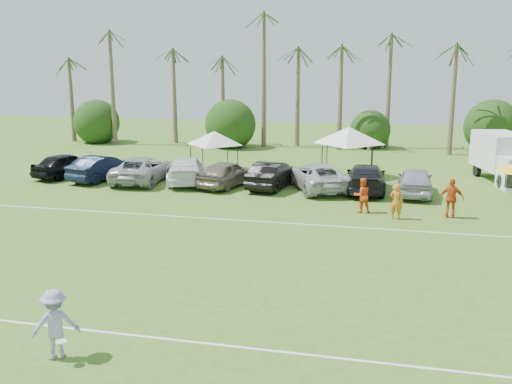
# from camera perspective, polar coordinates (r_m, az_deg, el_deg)

# --- Properties ---
(ground) EXTENTS (120.00, 120.00, 0.00)m
(ground) POSITION_cam_1_polar(r_m,az_deg,el_deg) (15.31, -18.40, -16.46)
(ground) COLOR #446B20
(ground) RESTS_ON ground
(field_lines) EXTENTS (80.00, 12.10, 0.01)m
(field_lines) POSITION_cam_1_polar(r_m,az_deg,el_deg) (21.88, -7.55, -6.84)
(field_lines) COLOR white
(field_lines) RESTS_ON ground
(palm_tree_0) EXTENTS (2.40, 2.40, 8.90)m
(palm_tree_0) POSITION_cam_1_polar(r_m,az_deg,el_deg) (57.34, -18.34, 12.34)
(palm_tree_0) COLOR brown
(palm_tree_0) RESTS_ON ground
(palm_tree_1) EXTENTS (2.40, 2.40, 9.90)m
(palm_tree_1) POSITION_cam_1_polar(r_m,az_deg,el_deg) (54.96, -13.80, 13.53)
(palm_tree_1) COLOR brown
(palm_tree_1) RESTS_ON ground
(palm_tree_2) EXTENTS (2.40, 2.40, 10.90)m
(palm_tree_2) POSITION_cam_1_polar(r_m,az_deg,el_deg) (52.97, -8.84, 14.71)
(palm_tree_2) COLOR brown
(palm_tree_2) RESTS_ON ground
(palm_tree_3) EXTENTS (2.40, 2.40, 11.90)m
(palm_tree_3) POSITION_cam_1_polar(r_m,az_deg,el_deg) (51.68, -4.59, 15.81)
(palm_tree_3) COLOR brown
(palm_tree_3) RESTS_ON ground
(palm_tree_4) EXTENTS (2.40, 2.40, 8.90)m
(palm_tree_4) POSITION_cam_1_polar(r_m,az_deg,el_deg) (50.56, -0.09, 12.99)
(palm_tree_4) COLOR brown
(palm_tree_4) RESTS_ON ground
(palm_tree_5) EXTENTS (2.40, 2.40, 9.90)m
(palm_tree_5) POSITION_cam_1_polar(r_m,az_deg,el_deg) (49.83, 4.53, 13.96)
(palm_tree_5) COLOR brown
(palm_tree_5) RESTS_ON ground
(palm_tree_6) EXTENTS (2.40, 2.40, 10.90)m
(palm_tree_6) POSITION_cam_1_polar(r_m,az_deg,el_deg) (49.43, 9.30, 14.84)
(palm_tree_6) COLOR brown
(palm_tree_6) RESTS_ON ground
(palm_tree_7) EXTENTS (2.40, 2.40, 11.90)m
(palm_tree_7) POSITION_cam_1_polar(r_m,az_deg,el_deg) (49.36, 14.15, 15.62)
(palm_tree_7) COLOR brown
(palm_tree_7) RESTS_ON ground
(palm_tree_8) EXTENTS (2.40, 2.40, 8.90)m
(palm_tree_8) POSITION_cam_1_polar(r_m,az_deg,el_deg) (49.60, 19.90, 12.25)
(palm_tree_8) COLOR brown
(palm_tree_8) RESTS_ON ground
(bush_tree_0) EXTENTS (4.00, 4.00, 4.00)m
(bush_tree_0) POSITION_cam_1_polar(r_m,az_deg,el_deg) (57.02, -14.82, 6.83)
(bush_tree_0) COLOR brown
(bush_tree_0) RESTS_ON ground
(bush_tree_1) EXTENTS (4.00, 4.00, 4.00)m
(bush_tree_1) POSITION_cam_1_polar(r_m,az_deg,el_deg) (52.31, -1.99, 6.74)
(bush_tree_1) COLOR brown
(bush_tree_1) RESTS_ON ground
(bush_tree_2) EXTENTS (4.00, 4.00, 4.00)m
(bush_tree_2) POSITION_cam_1_polar(r_m,az_deg,el_deg) (50.60, 11.35, 6.29)
(bush_tree_2) COLOR brown
(bush_tree_2) RESTS_ON ground
(bush_tree_3) EXTENTS (4.00, 4.00, 4.00)m
(bush_tree_3) POSITION_cam_1_polar(r_m,az_deg,el_deg) (51.32, 22.62, 5.65)
(bush_tree_3) COLOR brown
(bush_tree_3) RESTS_ON ground
(sideline_player_a) EXTENTS (0.67, 0.49, 1.72)m
(sideline_player_a) POSITION_cam_1_polar(r_m,az_deg,el_deg) (27.95, 13.85, -0.93)
(sideline_player_a) COLOR orange
(sideline_player_a) RESTS_ON ground
(sideline_player_b) EXTENTS (1.04, 0.94, 1.75)m
(sideline_player_b) POSITION_cam_1_polar(r_m,az_deg,el_deg) (28.83, 10.55, -0.33)
(sideline_player_b) COLOR #F9591B
(sideline_player_b) RESTS_ON ground
(sideline_player_c) EXTENTS (1.18, 0.59, 1.93)m
(sideline_player_c) POSITION_cam_1_polar(r_m,az_deg,el_deg) (28.91, 18.98, -0.60)
(sideline_player_c) COLOR #CC4C16
(sideline_player_c) RESTS_ON ground
(box_truck) EXTENTS (3.43, 6.13, 2.98)m
(box_truck) POSITION_cam_1_polar(r_m,az_deg,el_deg) (38.81, 23.57, 3.26)
(box_truck) COLOR white
(box_truck) RESTS_ON ground
(canopy_tent_left) EXTENTS (4.00, 4.00, 3.24)m
(canopy_tent_left) POSITION_cam_1_polar(r_m,az_deg,el_deg) (39.02, -4.19, 6.08)
(canopy_tent_left) COLOR black
(canopy_tent_left) RESTS_ON ground
(canopy_tent_right) EXTENTS (4.71, 4.71, 3.82)m
(canopy_tent_right) POSITION_cam_1_polar(r_m,az_deg,el_deg) (37.50, 9.30, 6.44)
(canopy_tent_right) COLOR black
(canopy_tent_right) RESTS_ON ground
(frisbee_player) EXTENTS (1.36, 1.16, 1.82)m
(frisbee_player) POSITION_cam_1_polar(r_m,az_deg,el_deg) (15.55, -19.42, -12.32)
(frisbee_player) COLOR #A197D6
(frisbee_player) RESTS_ON ground
(parked_car_0) EXTENTS (3.34, 5.04, 1.60)m
(parked_car_0) POSITION_cam_1_polar(r_m,az_deg,el_deg) (39.28, -18.40, 2.59)
(parked_car_0) COLOR black
(parked_car_0) RESTS_ON ground
(parked_car_1) EXTENTS (2.85, 5.11, 1.60)m
(parked_car_1) POSITION_cam_1_polar(r_m,az_deg,el_deg) (37.57, -15.13, 2.36)
(parked_car_1) COLOR black
(parked_car_1) RESTS_ON ground
(parked_car_2) EXTENTS (3.00, 5.90, 1.60)m
(parked_car_2) POSITION_cam_1_polar(r_m,az_deg,el_deg) (36.42, -11.26, 2.24)
(parked_car_2) COLOR #A7A7A7
(parked_car_2) RESTS_ON ground
(parked_car_3) EXTENTS (3.75, 5.91, 1.60)m
(parked_car_3) POSITION_cam_1_polar(r_m,az_deg,el_deg) (35.73, -6.99, 2.20)
(parked_car_3) COLOR white
(parked_car_3) RESTS_ON ground
(parked_car_4) EXTENTS (3.04, 5.01, 1.60)m
(parked_car_4) POSITION_cam_1_polar(r_m,az_deg,el_deg) (34.42, -2.97, 1.87)
(parked_car_4) COLOR gray
(parked_car_4) RESTS_ON ground
(parked_car_5) EXTENTS (2.36, 5.03, 1.60)m
(parked_car_5) POSITION_cam_1_polar(r_m,az_deg,el_deg) (34.03, 1.61, 1.75)
(parked_car_5) COLOR black
(parked_car_5) RESTS_ON ground
(parked_car_6) EXTENTS (4.64, 6.32, 1.60)m
(parked_car_6) POSITION_cam_1_polar(r_m,az_deg,el_deg) (33.72, 6.24, 1.58)
(parked_car_6) COLOR silver
(parked_car_6) RESTS_ON ground
(parked_car_7) EXTENTS (2.42, 5.57, 1.60)m
(parked_car_7) POSITION_cam_1_polar(r_m,az_deg,el_deg) (33.68, 10.92, 1.41)
(parked_car_7) COLOR black
(parked_car_7) RESTS_ON ground
(parked_car_8) EXTENTS (2.03, 4.74, 1.60)m
(parked_car_8) POSITION_cam_1_polar(r_m,az_deg,el_deg) (33.36, 15.61, 1.06)
(parked_car_8) COLOR #A9AAB7
(parked_car_8) RESTS_ON ground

